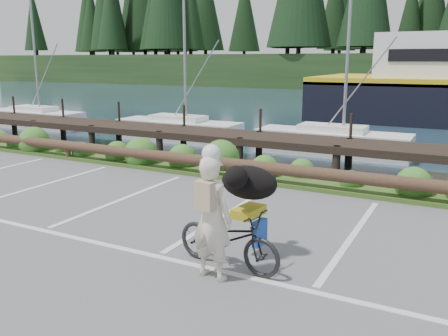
# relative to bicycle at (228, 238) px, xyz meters

# --- Properties ---
(ground) EXTENTS (72.00, 72.00, 0.00)m
(ground) POSITION_rel_bicycle_xyz_m (-1.20, 0.21, -0.47)
(ground) COLOR #575659
(harbor_backdrop) EXTENTS (170.00, 160.00, 30.00)m
(harbor_backdrop) POSITION_rel_bicycle_xyz_m (-0.81, 78.73, -0.47)
(harbor_backdrop) COLOR #1B3041
(harbor_backdrop) RESTS_ON ground
(vegetation_strip) EXTENTS (34.00, 1.60, 0.10)m
(vegetation_strip) POSITION_rel_bicycle_xyz_m (-1.20, 5.51, -0.42)
(vegetation_strip) COLOR #3D5B21
(vegetation_strip) RESTS_ON ground
(log_rail) EXTENTS (32.00, 0.30, 0.60)m
(log_rail) POSITION_rel_bicycle_xyz_m (-1.20, 4.81, -0.47)
(log_rail) COLOR #443021
(log_rail) RESTS_ON ground
(bicycle) EXTENTS (1.87, 0.85, 0.95)m
(bicycle) POSITION_rel_bicycle_xyz_m (0.00, 0.00, 0.00)
(bicycle) COLOR black
(bicycle) RESTS_ON ground
(cyclist) EXTENTS (0.72, 0.52, 1.83)m
(cyclist) POSITION_rel_bicycle_xyz_m (-0.05, -0.42, 0.44)
(cyclist) COLOR beige
(cyclist) RESTS_ON ground
(dog) EXTENTS (0.58, 0.99, 0.54)m
(dog) POSITION_rel_bicycle_xyz_m (0.07, 0.57, 0.75)
(dog) COLOR black
(dog) RESTS_ON bicycle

